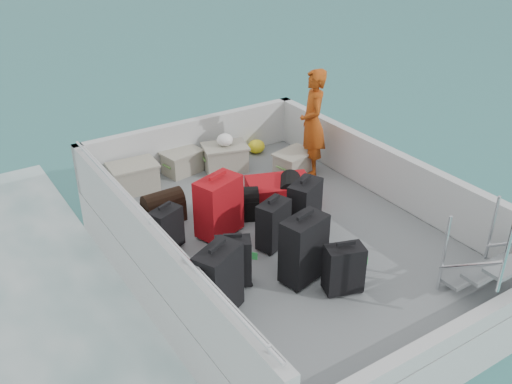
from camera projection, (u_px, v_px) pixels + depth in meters
ground at (283, 273)px, 7.35m from camera, size 160.00×160.00×0.00m
ferry_hull at (284, 254)px, 7.21m from camera, size 3.60×5.00×0.60m
deck at (284, 233)px, 7.06m from camera, size 3.30×4.70×0.02m
deck_fittings at (324, 210)px, 6.81m from camera, size 3.60×5.00×0.90m
suitcase_0 at (219, 283)px, 5.56m from camera, size 0.56×0.46×0.76m
suitcase_1 at (233, 262)px, 6.02m from camera, size 0.43×0.37×0.57m
suitcase_2 at (167, 230)px, 6.62m from camera, size 0.42×0.34×0.54m
suitcase_3 at (304, 250)px, 6.06m from camera, size 0.56×0.40×0.76m
suitcase_4 at (273, 225)px, 6.65m from camera, size 0.46×0.37×0.60m
suitcase_5 at (219, 207)px, 6.86m from camera, size 0.63×0.49×0.76m
suitcase_6 at (344, 270)px, 5.91m from camera, size 0.45×0.35×0.55m
suitcase_7 at (305, 206)px, 7.00m from camera, size 0.53×0.44×0.64m
suitcase_8 at (279, 192)px, 7.64m from camera, size 0.99×0.81×0.33m
duffel_0 at (164, 210)px, 7.24m from camera, size 0.51×0.31×0.32m
duffel_1 at (242, 206)px, 7.32m from camera, size 0.52×0.46×0.32m
duffel_2 at (290, 194)px, 7.62m from camera, size 0.49×0.52×0.32m
crate_0 at (134, 178)px, 7.96m from camera, size 0.65×0.47×0.37m
crate_1 at (182, 163)px, 8.47m from camera, size 0.58×0.45×0.32m
crate_2 at (225, 159)px, 8.53m from camera, size 0.71×0.57×0.37m
crate_3 at (294, 164)px, 8.42m from camera, size 0.61×0.49×0.32m
yellow_bag at (256, 146)px, 9.12m from camera, size 0.28×0.26×0.22m
white_bag at (225, 142)px, 8.40m from camera, size 0.24×0.24×0.18m
passenger at (313, 123)px, 8.17m from camera, size 0.60×0.69×1.58m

